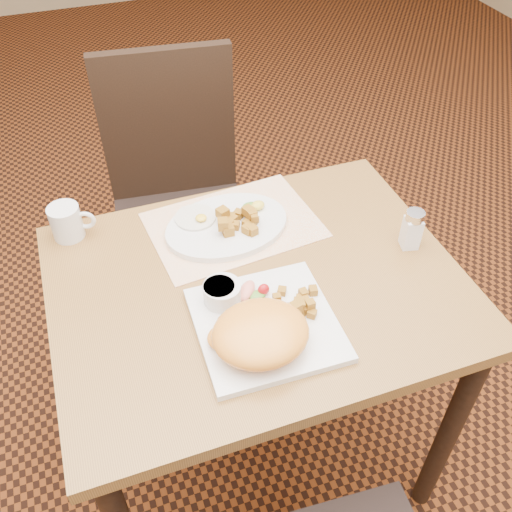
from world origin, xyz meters
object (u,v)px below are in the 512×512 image
object	(u,v)px
table	(257,313)
chair_far	(178,192)
plate_oval	(227,226)
coffee_mug	(67,222)
plate_square	(266,324)
salt_shaker	(412,229)

from	to	relation	value
table	chair_far	distance (m)	0.66
plate_oval	coffee_mug	distance (m)	0.38
table	coffee_mug	world-z (taller)	coffee_mug
table	coffee_mug	distance (m)	0.50
plate_square	salt_shaker	xyz separation A→B (m)	(0.40, 0.12, 0.04)
salt_shaker	coffee_mug	xyz separation A→B (m)	(-0.75, 0.30, -0.01)
chair_far	plate_square	xyz separation A→B (m)	(0.01, -0.78, 0.22)
plate_oval	chair_far	bearing A→B (deg)	93.39
table	plate_square	bearing A→B (deg)	-102.26
salt_shaker	plate_square	bearing A→B (deg)	-163.37
coffee_mug	table	bearing A→B (deg)	-38.38
plate_square	table	bearing A→B (deg)	77.74
table	plate_square	size ratio (longest dim) A/B	3.21
table	plate_square	distance (m)	0.18
salt_shaker	table	bearing A→B (deg)	178.57
plate_square	chair_far	bearing A→B (deg)	90.78
table	chair_far	bearing A→B (deg)	93.40
chair_far	plate_oval	distance (m)	0.52
plate_square	coffee_mug	world-z (taller)	coffee_mug
chair_far	plate_square	distance (m)	0.81
salt_shaker	coffee_mug	bearing A→B (deg)	157.85
table	plate_oval	xyz separation A→B (m)	(-0.01, 0.19, 0.12)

